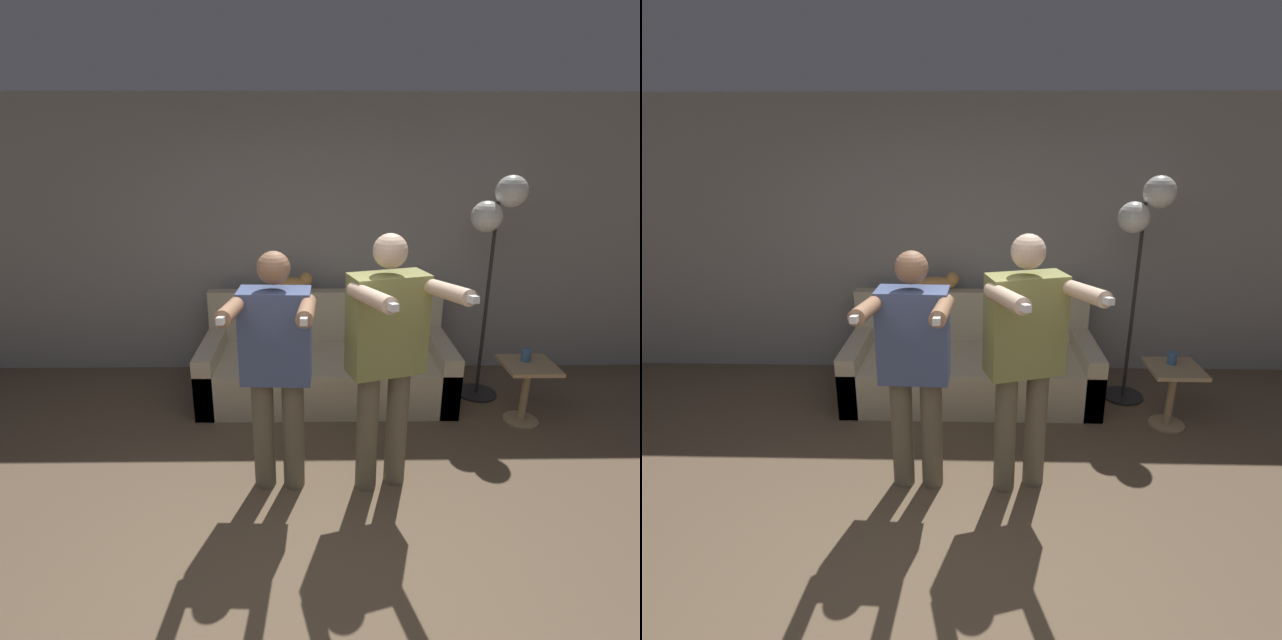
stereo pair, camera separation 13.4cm
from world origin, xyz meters
TOP-DOWN VIEW (x-y plane):
  - ground_plane at (0.00, 0.00)m, footprint 16.00×16.00m
  - wall_back at (0.00, 2.93)m, footprint 10.00×0.05m
  - couch at (0.19, 2.33)m, footprint 2.18×0.93m
  - person_left at (-0.15, 1.01)m, footprint 0.52×0.68m
  - person_right at (0.53, 1.01)m, footprint 0.65×0.77m
  - cat at (-0.12, 2.67)m, footprint 0.52×0.15m
  - floor_lamp at (1.58, 2.29)m, footprint 0.43×0.35m
  - side_table at (1.80, 1.82)m, footprint 0.40×0.40m
  - cup at (1.79, 1.88)m, footprint 0.07×0.07m

SIDE VIEW (x-z plane):
  - ground_plane at x=0.00m, z-range 0.00..0.00m
  - couch at x=0.19m, z-range -0.17..0.71m
  - side_table at x=1.80m, z-range 0.11..0.63m
  - cup at x=1.79m, z-range 0.52..0.62m
  - person_left at x=-0.15m, z-range 0.12..1.71m
  - cat at x=-0.12m, z-range 0.87..1.04m
  - person_right at x=0.53m, z-range 0.14..1.83m
  - wall_back at x=0.00m, z-range 0.00..2.60m
  - floor_lamp at x=1.58m, z-range 0.59..2.53m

